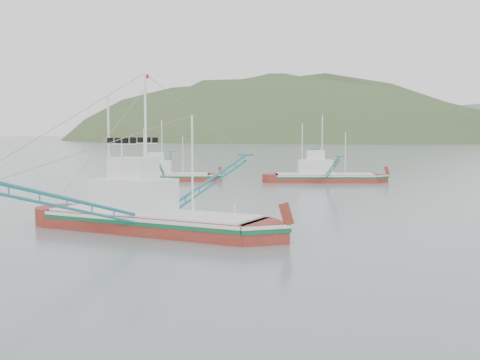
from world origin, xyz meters
The scene contains 5 objects.
ground centered at (0.00, 0.00, 0.00)m, with size 1200.00×1200.00×0.00m, color slate.
main_boat centered at (-2.56, -2.26, 1.72)m, with size 16.65×29.70×12.03m.
bg_boat_far centered at (-7.73, 42.14, 2.12)m, with size 16.44×23.06×10.12m.
bg_boat_left centered at (-27.95, 32.28, 1.96)m, with size 15.99×20.82×9.27m.
headland_left centered at (-180.00, 360.00, 0.00)m, with size 448.00×308.00×210.00m, color #384B27.
Camera 1 is at (24.43, -35.37, 7.17)m, focal length 45.00 mm.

